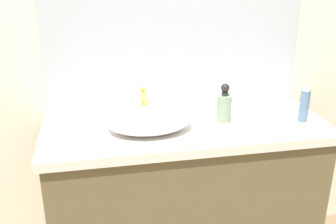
# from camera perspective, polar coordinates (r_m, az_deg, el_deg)

# --- Properties ---
(bathroom_wall_rear) EXTENTS (6.00, 0.06, 2.60)m
(bathroom_wall_rear) POSITION_cam_1_polar(r_m,az_deg,el_deg) (2.04, -2.08, 12.77)
(bathroom_wall_rear) COLOR silver
(bathroom_wall_rear) RESTS_ON ground
(vanity_counter) EXTENTS (1.35, 0.52, 0.86)m
(vanity_counter) POSITION_cam_1_polar(r_m,az_deg,el_deg) (2.11, 2.41, -12.51)
(vanity_counter) COLOR brown
(vanity_counter) RESTS_ON ground
(wall_mirror_panel) EXTENTS (1.32, 0.01, 0.92)m
(wall_mirror_panel) POSITION_cam_1_polar(r_m,az_deg,el_deg) (2.02, 1.07, 13.22)
(wall_mirror_panel) COLOR #B2BCC6
(wall_mirror_panel) RESTS_ON vanity_counter
(sink_basin) EXTENTS (0.40, 0.28, 0.10)m
(sink_basin) POSITION_cam_1_polar(r_m,az_deg,el_deg) (1.82, -2.79, -1.14)
(sink_basin) COLOR silver
(sink_basin) RESTS_ON vanity_counter
(faucet) EXTENTS (0.03, 0.14, 0.15)m
(faucet) POSITION_cam_1_polar(r_m,az_deg,el_deg) (1.95, -3.47, 1.60)
(faucet) COLOR gold
(faucet) RESTS_ON vanity_counter
(soap_dispenser) EXTENTS (0.07, 0.07, 0.19)m
(soap_dispenser) POSITION_cam_1_polar(r_m,az_deg,el_deg) (1.93, 8.04, 0.86)
(soap_dispenser) COLOR gray
(soap_dispenser) RESTS_ON vanity_counter
(lotion_bottle) EXTENTS (0.05, 0.05, 0.17)m
(lotion_bottle) POSITION_cam_1_polar(r_m,az_deg,el_deg) (2.02, 18.90, 0.97)
(lotion_bottle) COLOR slate
(lotion_bottle) RESTS_ON vanity_counter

